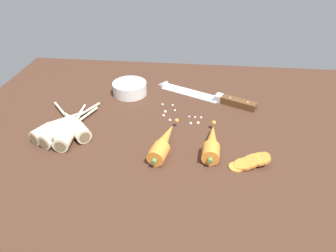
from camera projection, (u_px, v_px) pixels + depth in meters
ground_plane at (169, 132)px, 86.13cm from camera, size 120.00×90.00×4.00cm
chefs_knife at (202, 95)px, 99.05cm from camera, size 32.94×17.56×4.18cm
whole_carrot at (164, 143)px, 75.35cm from camera, size 7.23×18.45×4.20cm
whole_carrot_second at (212, 143)px, 75.36cm from camera, size 5.06×17.45×4.20cm
parsnip_front at (69, 130)px, 80.04cm from camera, size 4.67×21.69×4.00cm
parsnip_mid_left at (66, 129)px, 80.56cm from camera, size 4.23×19.71×4.00cm
parsnip_mid_right at (58, 125)px, 82.03cm from camera, size 12.70×21.87×4.00cm
parsnip_back at (63, 129)px, 80.37cm from camera, size 9.72×20.53×4.00cm
parsnip_outer at (74, 124)px, 82.56cm from camera, size 17.27×19.11×4.00cm
carrot_slice_stack at (250, 162)px, 70.90cm from camera, size 9.66×5.27×3.40cm
prep_bowl at (130, 88)px, 99.71cm from camera, size 11.00×11.00×4.00cm
mince_crumbs at (179, 115)px, 89.47cm from camera, size 12.74×10.45×0.89cm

